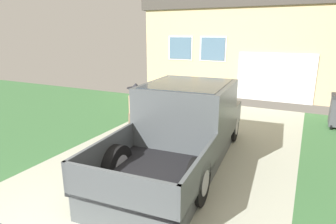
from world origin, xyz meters
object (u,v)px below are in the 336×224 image
object	(u,v)px
pickup_truck	(186,125)
handbag	(132,143)
house_with_garage	(250,44)
person_with_hat	(137,111)

from	to	relation	value
pickup_truck	handbag	xyz separation A→B (m)	(-1.39, -0.13, -0.64)
pickup_truck	house_with_garage	size ratio (longest dim) A/B	0.54
person_with_hat	house_with_garage	xyz separation A→B (m)	(0.96, 9.29, 1.37)
pickup_truck	house_with_garage	xyz separation A→B (m)	(-0.45, 9.43, 1.51)
pickup_truck	house_with_garage	bearing A→B (deg)	88.66
house_with_garage	pickup_truck	bearing A→B (deg)	-87.29
person_with_hat	handbag	size ratio (longest dim) A/B	3.45
pickup_truck	handbag	world-z (taller)	pickup_truck
person_with_hat	house_with_garage	world-z (taller)	house_with_garage
pickup_truck	person_with_hat	distance (m)	1.42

